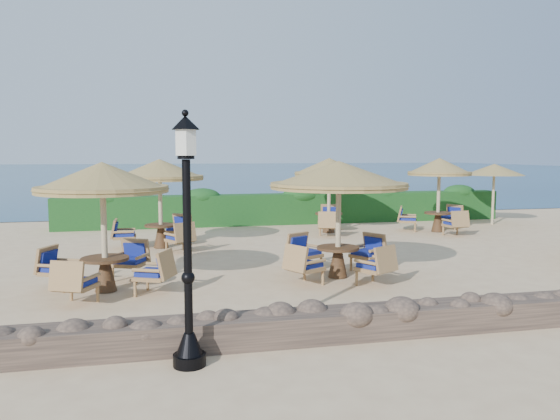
{
  "coord_description": "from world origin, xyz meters",
  "views": [
    {
      "loc": [
        -5.16,
        -13.93,
        2.84
      ],
      "look_at": [
        -1.96,
        0.32,
        1.3
      ],
      "focal_mm": 35.0,
      "sensor_mm": 36.0,
      "label": 1
    }
  ],
  "objects_px": {
    "lamp_post": "(188,251)",
    "cafe_set_0": "(103,205)",
    "cafe_set_3": "(160,186)",
    "extra_parasol": "(494,170)",
    "cafe_set_4": "(329,178)",
    "cafe_set_5": "(439,183)",
    "cafe_set_1": "(339,194)"
  },
  "relations": [
    {
      "from": "lamp_post",
      "to": "cafe_set_0",
      "type": "xyz_separation_m",
      "value": [
        -1.45,
        4.35,
        0.23
      ]
    },
    {
      "from": "lamp_post",
      "to": "cafe_set_3",
      "type": "xyz_separation_m",
      "value": [
        -0.3,
        9.39,
        0.31
      ]
    },
    {
      "from": "extra_parasol",
      "to": "cafe_set_3",
      "type": "relative_size",
      "value": 0.87
    },
    {
      "from": "cafe_set_0",
      "to": "cafe_set_4",
      "type": "distance_m",
      "value": 9.86
    },
    {
      "from": "cafe_set_4",
      "to": "lamp_post",
      "type": "bearing_deg",
      "value": -116.23
    },
    {
      "from": "cafe_set_3",
      "to": "cafe_set_4",
      "type": "height_order",
      "value": "same"
    },
    {
      "from": "lamp_post",
      "to": "cafe_set_0",
      "type": "height_order",
      "value": "lamp_post"
    },
    {
      "from": "lamp_post",
      "to": "cafe_set_5",
      "type": "bearing_deg",
      "value": 48.31
    },
    {
      "from": "cafe_set_0",
      "to": "cafe_set_1",
      "type": "distance_m",
      "value": 5.06
    },
    {
      "from": "extra_parasol",
      "to": "cafe_set_5",
      "type": "xyz_separation_m",
      "value": [
        -3.14,
        -1.38,
        -0.42
      ]
    },
    {
      "from": "cafe_set_1",
      "to": "cafe_set_5",
      "type": "distance_m",
      "value": 8.45
    },
    {
      "from": "lamp_post",
      "to": "cafe_set_0",
      "type": "relative_size",
      "value": 1.17
    },
    {
      "from": "cafe_set_1",
      "to": "lamp_post",
      "type": "bearing_deg",
      "value": -128.64
    },
    {
      "from": "cafe_set_1",
      "to": "cafe_set_3",
      "type": "xyz_separation_m",
      "value": [
        -3.91,
        4.87,
        -0.04
      ]
    },
    {
      "from": "cafe_set_3",
      "to": "lamp_post",
      "type": "bearing_deg",
      "value": -88.19
    },
    {
      "from": "cafe_set_3",
      "to": "cafe_set_4",
      "type": "xyz_separation_m",
      "value": [
        5.86,
        1.9,
        0.08
      ]
    },
    {
      "from": "lamp_post",
      "to": "cafe_set_4",
      "type": "bearing_deg",
      "value": 63.77
    },
    {
      "from": "lamp_post",
      "to": "cafe_set_3",
      "type": "height_order",
      "value": "lamp_post"
    },
    {
      "from": "cafe_set_0",
      "to": "cafe_set_4",
      "type": "height_order",
      "value": "same"
    },
    {
      "from": "extra_parasol",
      "to": "cafe_set_3",
      "type": "distance_m",
      "value": 13.16
    },
    {
      "from": "cafe_set_1",
      "to": "cafe_set_5",
      "type": "xyz_separation_m",
      "value": [
        5.85,
        6.1,
        -0.15
      ]
    },
    {
      "from": "lamp_post",
      "to": "extra_parasol",
      "type": "relative_size",
      "value": 1.38
    },
    {
      "from": "lamp_post",
      "to": "cafe_set_3",
      "type": "bearing_deg",
      "value": 91.81
    },
    {
      "from": "cafe_set_0",
      "to": "cafe_set_1",
      "type": "relative_size",
      "value": 0.91
    },
    {
      "from": "lamp_post",
      "to": "extra_parasol",
      "type": "xyz_separation_m",
      "value": [
        12.6,
        12.0,
        0.62
      ]
    },
    {
      "from": "cafe_set_3",
      "to": "cafe_set_5",
      "type": "height_order",
      "value": "same"
    },
    {
      "from": "cafe_set_0",
      "to": "cafe_set_4",
      "type": "bearing_deg",
      "value": 44.7
    },
    {
      "from": "cafe_set_3",
      "to": "cafe_set_4",
      "type": "distance_m",
      "value": 6.16
    },
    {
      "from": "cafe_set_5",
      "to": "cafe_set_4",
      "type": "bearing_deg",
      "value": 170.25
    },
    {
      "from": "cafe_set_4",
      "to": "cafe_set_5",
      "type": "relative_size",
      "value": 1.04
    },
    {
      "from": "cafe_set_3",
      "to": "extra_parasol",
      "type": "bearing_deg",
      "value": 11.46
    },
    {
      "from": "lamp_post",
      "to": "cafe_set_3",
      "type": "relative_size",
      "value": 1.19
    }
  ]
}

